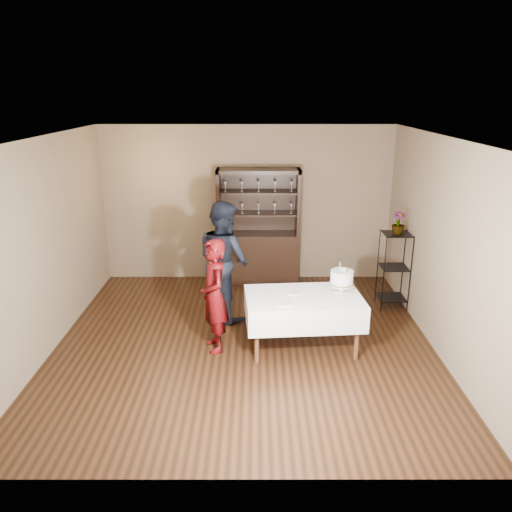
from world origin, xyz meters
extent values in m
plane|color=black|center=(0.00, 0.00, 0.00)|extent=(5.00, 5.00, 0.00)
plane|color=silver|center=(0.00, 0.00, 2.70)|extent=(5.00, 5.00, 0.00)
cube|color=#73624A|center=(0.00, 2.50, 1.35)|extent=(5.00, 0.02, 2.70)
cube|color=#73624A|center=(-2.50, 0.00, 1.35)|extent=(0.02, 5.00, 2.70)
cube|color=#73624A|center=(2.50, 0.00, 1.35)|extent=(0.02, 5.00, 2.70)
cube|color=black|center=(0.20, 2.24, 0.45)|extent=(1.40, 0.48, 0.90)
cube|color=black|center=(0.20, 2.46, 1.45)|extent=(1.40, 0.03, 1.10)
cube|color=black|center=(0.20, 2.24, 1.97)|extent=(1.40, 0.48, 0.06)
cube|color=black|center=(0.20, 2.24, 1.25)|extent=(1.28, 0.42, 0.02)
cube|color=black|center=(0.20, 2.24, 1.62)|extent=(1.28, 0.42, 0.02)
cylinder|color=black|center=(2.08, 1.00, 0.60)|extent=(0.02, 0.02, 1.20)
cylinder|color=black|center=(2.48, 1.00, 0.60)|extent=(0.02, 0.02, 1.20)
cylinder|color=black|center=(2.08, 1.40, 0.60)|extent=(0.02, 0.02, 1.20)
cylinder|color=black|center=(2.48, 1.40, 0.60)|extent=(0.02, 0.02, 1.20)
cube|color=black|center=(2.28, 1.20, 0.15)|extent=(0.40, 0.40, 0.02)
cube|color=black|center=(2.28, 1.20, 0.65)|extent=(0.40, 0.40, 0.01)
cube|color=black|center=(2.28, 1.20, 1.18)|extent=(0.40, 0.40, 0.02)
cube|color=white|center=(0.77, -0.13, 0.57)|extent=(1.54, 1.02, 0.34)
cylinder|color=#4E2E1C|center=(0.17, -0.53, 0.35)|extent=(0.06, 0.06, 0.70)
cylinder|color=#4E2E1C|center=(1.42, -0.43, 0.35)|extent=(0.06, 0.06, 0.70)
cylinder|color=#4E2E1C|center=(0.11, 0.16, 0.35)|extent=(0.06, 0.06, 0.70)
cylinder|color=#4E2E1C|center=(1.37, 0.26, 0.35)|extent=(0.06, 0.06, 0.70)
imported|color=#310406|center=(-0.38, -0.16, 0.75)|extent=(0.51, 0.63, 1.49)
imported|color=black|center=(-0.31, 0.87, 0.88)|extent=(1.06, 1.08, 1.76)
cylinder|color=silver|center=(1.27, 0.02, 0.74)|extent=(0.18, 0.18, 0.01)
cylinder|color=silver|center=(1.27, 0.02, 0.78)|extent=(0.05, 0.05, 0.09)
cylinder|color=silver|center=(1.27, 0.02, 0.83)|extent=(0.33, 0.33, 0.01)
cylinder|color=#496932|center=(1.27, 0.02, 0.85)|extent=(0.32, 0.32, 0.02)
cylinder|color=white|center=(1.27, 0.02, 0.93)|extent=(0.36, 0.36, 0.18)
sphere|color=#5A6FC1|center=(1.30, 0.02, 1.03)|extent=(0.02, 0.02, 0.02)
cube|color=silver|center=(1.23, 0.00, 1.09)|extent=(0.02, 0.02, 0.13)
cube|color=black|center=(1.23, 0.00, 1.16)|extent=(0.02, 0.02, 0.05)
cylinder|color=silver|center=(0.51, -0.38, 0.74)|extent=(0.25, 0.25, 0.01)
cylinder|color=silver|center=(0.65, -0.05, 0.74)|extent=(0.20, 0.20, 0.01)
imported|color=#496932|center=(2.27, 1.16, 1.36)|extent=(0.21, 0.21, 0.34)
camera|label=1|loc=(0.15, -6.02, 3.23)|focal=35.00mm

